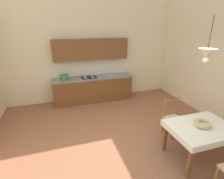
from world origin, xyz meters
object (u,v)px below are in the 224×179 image
at_px(dining_table, 201,132).
at_px(fruit_bowl, 202,123).
at_px(pendant_lamp, 207,53).
at_px(kitchen_cabinetry, 92,78).
at_px(dining_chair_kitchen_side, 173,118).

relative_size(dining_table, fruit_bowl, 4.25).
bearing_deg(pendant_lamp, fruit_bowl, -63.60).
relative_size(fruit_bowl, pendant_lamp, 0.37).
bearing_deg(kitchen_cabinetry, dining_chair_kitchen_side, -61.03).
height_order(kitchen_cabinetry, fruit_bowl, kitchen_cabinetry).
relative_size(dining_table, dining_chair_kitchen_side, 1.37).
relative_size(kitchen_cabinetry, pendant_lamp, 3.49).
bearing_deg(pendant_lamp, kitchen_cabinetry, 112.20).
bearing_deg(fruit_bowl, pendant_lamp, 116.40).
relative_size(kitchen_cabinetry, dining_chair_kitchen_side, 3.02).
distance_m(dining_table, pendant_lamp, 1.56).
bearing_deg(dining_chair_kitchen_side, pendant_lamp, -97.35).
xyz_separation_m(kitchen_cabinetry, dining_chair_kitchen_side, (1.49, -2.69, -0.41)).
bearing_deg(dining_table, fruit_bowl, 104.21).
xyz_separation_m(dining_table, fruit_bowl, (-0.00, 0.01, 0.19)).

